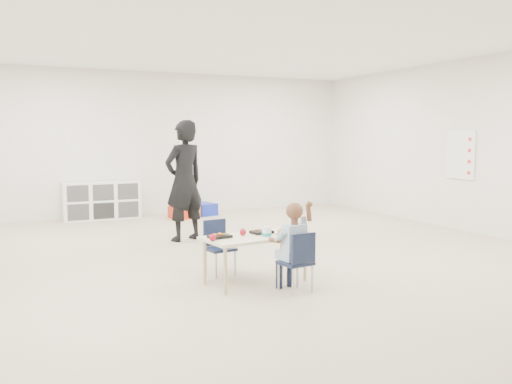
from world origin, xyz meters
name	(u,v)px	position (x,y,z in m)	size (l,w,h in m)	color
room	(257,148)	(0.00, 0.00, 1.40)	(9.00, 9.02, 2.80)	beige
table	(256,259)	(-0.46, -0.95, 0.26)	(1.17, 0.70, 0.51)	beige
chair_near	(295,262)	(-0.24, -1.42, 0.30)	(0.30, 0.28, 0.61)	#111933
chair_far	(220,248)	(-0.67, -0.48, 0.30)	(0.30, 0.28, 0.61)	#111933
child	(295,244)	(-0.24, -1.42, 0.48)	(0.41, 0.41, 0.96)	#A6BEE1
lunch_tray_near	(262,232)	(-0.35, -0.87, 0.52)	(0.22, 0.16, 0.03)	black
lunch_tray_far	(220,236)	(-0.85, -0.92, 0.52)	(0.22, 0.16, 0.03)	black
milk_carton	(267,232)	(-0.39, -1.07, 0.56)	(0.07, 0.07, 0.10)	white
bread_roll	(282,231)	(-0.18, -1.01, 0.54)	(0.09, 0.09, 0.07)	tan
apple_near	(243,232)	(-0.58, -0.90, 0.54)	(0.07, 0.07, 0.07)	maroon
apple_far	(213,237)	(-0.97, -1.05, 0.54)	(0.07, 0.07, 0.07)	maroon
cubby_shelf	(102,201)	(-1.20, 4.28, 0.35)	(1.40, 0.40, 0.70)	white
rules_poster	(460,154)	(3.98, 0.60, 1.25)	(0.02, 0.60, 0.80)	white
adult	(184,181)	(-0.43, 1.62, 0.89)	(0.65, 0.43, 1.78)	black
bin_red	(181,212)	(0.18, 3.75, 0.11)	(0.35, 0.45, 0.22)	red
bin_yellow	(197,210)	(0.57, 3.98, 0.11)	(0.35, 0.45, 0.22)	#FFB01A
bin_blue	(203,209)	(0.70, 3.98, 0.12)	(0.38, 0.48, 0.24)	#1527A3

